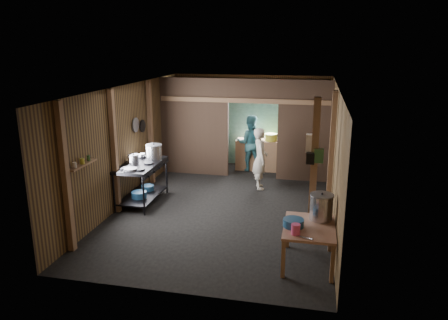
% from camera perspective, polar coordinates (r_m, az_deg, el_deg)
% --- Properties ---
extents(floor, '(4.50, 7.00, 0.00)m').
position_cam_1_polar(floor, '(9.52, 0.25, -6.08)').
color(floor, black).
rests_on(floor, ground).
extents(ceiling, '(4.50, 7.00, 0.00)m').
position_cam_1_polar(ceiling, '(8.91, 0.27, 9.68)').
color(ceiling, '#2F2B27').
rests_on(ceiling, ground).
extents(wall_back, '(4.50, 0.00, 2.60)m').
position_cam_1_polar(wall_back, '(12.50, 3.56, 5.29)').
color(wall_back, brown).
rests_on(wall_back, ground).
extents(wall_front, '(4.50, 0.00, 2.60)m').
position_cam_1_polar(wall_front, '(5.90, -6.76, -6.45)').
color(wall_front, brown).
rests_on(wall_front, ground).
extents(wall_left, '(0.00, 7.00, 2.60)m').
position_cam_1_polar(wall_left, '(9.83, -12.70, 2.16)').
color(wall_left, brown).
rests_on(wall_left, ground).
extents(wall_right, '(0.00, 7.00, 2.60)m').
position_cam_1_polar(wall_right, '(8.96, 14.50, 0.77)').
color(wall_right, brown).
rests_on(wall_right, ground).
extents(partition_left, '(1.85, 0.10, 2.60)m').
position_cam_1_polar(partition_left, '(11.53, -3.96, 4.42)').
color(partition_left, '#4A3428').
rests_on(partition_left, floor).
extents(partition_right, '(1.35, 0.10, 2.60)m').
position_cam_1_polar(partition_right, '(11.10, 10.63, 3.76)').
color(partition_right, '#4A3428').
rests_on(partition_right, floor).
extents(partition_header, '(1.30, 0.10, 0.60)m').
position_cam_1_polar(partition_header, '(11.05, 3.92, 9.19)').
color(partition_header, '#4A3428').
rests_on(partition_header, wall_back).
extents(turquoise_panel, '(4.40, 0.06, 2.50)m').
position_cam_1_polar(turquoise_panel, '(12.45, 3.52, 5.02)').
color(turquoise_panel, '#7CB7AE').
rests_on(turquoise_panel, wall_back).
extents(back_counter, '(1.20, 0.50, 0.85)m').
position_cam_1_polar(back_counter, '(12.12, 4.51, 0.71)').
color(back_counter, '#8B5E3D').
rests_on(back_counter, floor).
extents(wall_clock, '(0.20, 0.03, 0.20)m').
position_cam_1_polar(wall_clock, '(12.28, 4.70, 7.92)').
color(wall_clock, beige).
rests_on(wall_clock, wall_back).
extents(post_left_a, '(0.10, 0.12, 2.60)m').
position_cam_1_polar(post_left_a, '(7.59, -20.32, -2.33)').
color(post_left_a, '#8B5E3D').
rests_on(post_left_a, floor).
extents(post_left_b, '(0.10, 0.12, 2.60)m').
position_cam_1_polar(post_left_b, '(9.10, -14.37, 1.00)').
color(post_left_b, '#8B5E3D').
rests_on(post_left_b, floor).
extents(post_left_c, '(0.10, 0.12, 2.60)m').
position_cam_1_polar(post_left_c, '(10.87, -9.75, 3.57)').
color(post_left_c, '#8B5E3D').
rests_on(post_left_c, floor).
extents(post_right, '(0.10, 0.12, 2.60)m').
position_cam_1_polar(post_right, '(8.76, 14.08, 0.47)').
color(post_right, '#8B5E3D').
rests_on(post_right, floor).
extents(post_free, '(0.12, 0.12, 2.60)m').
position_cam_1_polar(post_free, '(7.69, 11.85, -1.45)').
color(post_free, '#8B5E3D').
rests_on(post_free, floor).
extents(cross_beam, '(4.40, 0.12, 0.12)m').
position_cam_1_polar(cross_beam, '(11.07, 2.57, 7.92)').
color(cross_beam, '#8B5E3D').
rests_on(cross_beam, wall_left).
extents(pan_lid_big, '(0.03, 0.34, 0.34)m').
position_cam_1_polar(pan_lid_big, '(10.10, -11.67, 4.59)').
color(pan_lid_big, gray).
rests_on(pan_lid_big, wall_left).
extents(pan_lid_small, '(0.03, 0.30, 0.30)m').
position_cam_1_polar(pan_lid_small, '(10.48, -10.77, 4.47)').
color(pan_lid_small, black).
rests_on(pan_lid_small, wall_left).
extents(wall_shelf, '(0.14, 0.80, 0.03)m').
position_cam_1_polar(wall_shelf, '(7.96, -18.31, -0.61)').
color(wall_shelf, '#8B5E3D').
rests_on(wall_shelf, wall_left).
extents(jar_white, '(0.07, 0.07, 0.10)m').
position_cam_1_polar(jar_white, '(7.73, -19.27, -0.64)').
color(jar_white, beige).
rests_on(jar_white, wall_shelf).
extents(jar_yellow, '(0.08, 0.08, 0.10)m').
position_cam_1_polar(jar_yellow, '(7.94, -18.35, -0.16)').
color(jar_yellow, gold).
rests_on(jar_yellow, wall_shelf).
extents(jar_green, '(0.06, 0.06, 0.10)m').
position_cam_1_polar(jar_green, '(8.12, -17.58, 0.25)').
color(jar_green, '#316134').
rests_on(jar_green, wall_shelf).
extents(bag_white, '(0.22, 0.15, 0.32)m').
position_cam_1_polar(bag_white, '(7.65, 11.68, 2.18)').
color(bag_white, beige).
rests_on(bag_white, post_free).
extents(bag_green, '(0.16, 0.12, 0.24)m').
position_cam_1_polar(bag_green, '(7.56, 12.50, 0.57)').
color(bag_green, '#316134').
rests_on(bag_green, post_free).
extents(bag_black, '(0.14, 0.10, 0.20)m').
position_cam_1_polar(bag_black, '(7.55, 11.41, 0.22)').
color(bag_black, black).
rests_on(bag_black, post_free).
extents(gas_range, '(0.79, 1.54, 0.91)m').
position_cam_1_polar(gas_range, '(9.74, -10.87, -3.03)').
color(gas_range, black).
rests_on(gas_range, floor).
extents(prep_table, '(0.81, 1.11, 0.66)m').
position_cam_1_polar(prep_table, '(7.18, 11.17, -11.01)').
color(prep_table, tan).
rests_on(prep_table, floor).
extents(stove_pot_large, '(0.42, 0.42, 0.37)m').
position_cam_1_polar(stove_pot_large, '(9.85, -9.29, 1.00)').
color(stove_pot_large, '#B2B2BB').
rests_on(stove_pot_large, gas_range).
extents(stove_pot_med, '(0.28, 0.28, 0.21)m').
position_cam_1_polar(stove_pot_med, '(9.66, -11.94, 0.12)').
color(stove_pot_med, '#B2B2BB').
rests_on(stove_pot_med, gas_range).
extents(stove_saucepan, '(0.18, 0.18, 0.10)m').
position_cam_1_polar(stove_saucepan, '(10.08, -10.89, 0.57)').
color(stove_saucepan, '#B2B2BB').
rests_on(stove_saucepan, gas_range).
extents(frying_pan, '(0.39, 0.55, 0.07)m').
position_cam_1_polar(frying_pan, '(9.14, -12.31, -1.21)').
color(frying_pan, gray).
rests_on(frying_pan, gas_range).
extents(blue_tub_front, '(0.33, 0.33, 0.14)m').
position_cam_1_polar(blue_tub_front, '(9.65, -11.24, -4.54)').
color(blue_tub_front, navy).
rests_on(blue_tub_front, gas_range).
extents(blue_tub_back, '(0.29, 0.29, 0.12)m').
position_cam_1_polar(blue_tub_back, '(10.09, -10.12, -3.66)').
color(blue_tub_back, navy).
rests_on(blue_tub_back, gas_range).
extents(stock_pot, '(0.47, 0.47, 0.46)m').
position_cam_1_polar(stock_pot, '(7.25, 12.82, -6.19)').
color(stock_pot, '#B2B2BB').
rests_on(stock_pot, prep_table).
extents(wash_basin, '(0.44, 0.44, 0.12)m').
position_cam_1_polar(wash_basin, '(6.96, 9.23, -8.24)').
color(wash_basin, navy).
rests_on(wash_basin, prep_table).
extents(pink_bucket, '(0.16, 0.16, 0.17)m').
position_cam_1_polar(pink_bucket, '(6.68, 9.52, -9.08)').
color(pink_bucket, '#DF4986').
rests_on(pink_bucket, prep_table).
extents(knife, '(0.29, 0.14, 0.01)m').
position_cam_1_polar(knife, '(6.63, 10.54, -10.07)').
color(knife, '#B2B2BB').
rests_on(knife, prep_table).
extents(yellow_tub, '(0.35, 0.35, 0.20)m').
position_cam_1_polar(yellow_tub, '(11.96, 6.25, 3.04)').
color(yellow_tub, gold).
rests_on(yellow_tub, back_counter).
extents(red_cup, '(0.11, 0.11, 0.13)m').
position_cam_1_polar(red_cup, '(12.04, 3.17, 3.04)').
color(red_cup, '#9F020E').
rests_on(red_cup, back_counter).
extents(cook, '(0.50, 0.63, 1.51)m').
position_cam_1_polar(cook, '(10.46, 4.84, 0.20)').
color(cook, beige).
rests_on(cook, floor).
extents(worker_back, '(0.86, 0.72, 1.56)m').
position_cam_1_polar(worker_back, '(11.95, 3.46, 2.26)').
color(worker_back, teal).
rests_on(worker_back, floor).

